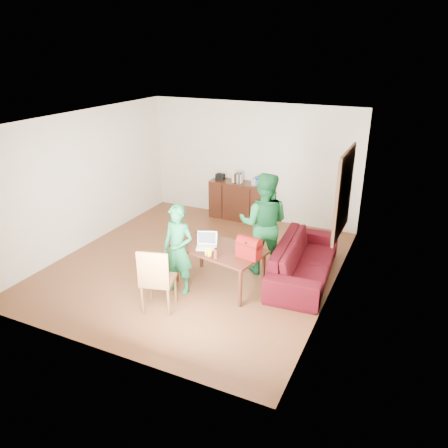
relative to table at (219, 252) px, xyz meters
The scene contains 10 objects.
room 1.16m from the table, 138.04° to the left, with size 5.20×5.70×2.90m.
table is the anchor object (origin of this frame).
chair 1.22m from the table, 117.19° to the right, with size 0.59×0.57×1.06m.
person_near 0.70m from the table, 139.71° to the right, with size 0.56×0.36×1.52m, color #156131.
person_far 0.99m from the table, 58.81° to the left, with size 0.90×0.70×1.85m, color #125125.
laptop 0.24m from the table, 153.92° to the right, with size 0.39×0.34×0.23m.
bananas 0.38m from the table, 91.92° to the right, with size 0.16×0.10×0.06m, color yellow, non-canonical shape.
bottle 0.43m from the table, 71.84° to the right, with size 0.06×0.06×0.18m, color #5B2615.
red_bag 0.63m from the table, 10.64° to the right, with size 0.38×0.22×0.28m, color #6D0E07.
sofa 1.55m from the table, 35.29° to the left, with size 2.30×0.90×0.67m, color #3F0B08.
Camera 1 is at (3.57, -6.43, 3.85)m, focal length 35.00 mm.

